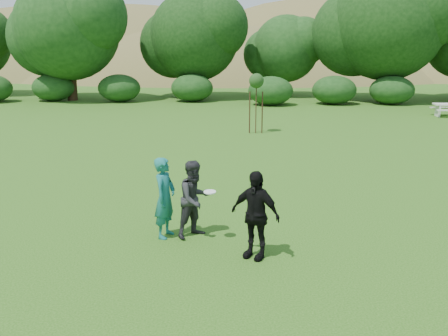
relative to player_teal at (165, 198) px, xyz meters
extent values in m
plane|color=#19470C|center=(1.19, -0.92, -0.92)|extent=(120.00, 120.00, 0.00)
imported|color=#166763|center=(0.00, 0.00, 0.00)|extent=(0.60, 0.76, 1.84)
imported|color=#2A292C|center=(0.67, 0.07, -0.04)|extent=(1.09, 1.08, 1.77)
imported|color=black|center=(2.03, -0.99, 0.00)|extent=(1.16, 0.90, 1.84)
cylinder|color=white|center=(1.04, -0.23, 0.23)|extent=(0.27, 0.27, 0.04)
cylinder|color=#3F2518|center=(1.96, 13.27, 0.33)|extent=(0.05, 0.05, 2.50)
sphere|color=#224619|center=(1.96, 13.27, 1.58)|extent=(0.70, 0.70, 0.70)
cylinder|color=#382116|center=(1.66, 13.27, 0.08)|extent=(0.06, 0.06, 2.00)
cylinder|color=#382116|center=(2.26, 13.27, 0.08)|extent=(0.06, 0.06, 2.00)
cube|color=beige|center=(12.63, 19.47, -0.58)|extent=(0.10, 0.70, 0.68)
cube|color=beige|center=(13.28, 20.07, -0.48)|extent=(1.80, 0.28, 0.06)
ellipsoid|color=olive|center=(-23.81, 69.08, -13.02)|extent=(110.00, 70.00, 44.00)
ellipsoid|color=olive|center=(21.19, 71.08, -15.22)|extent=(100.00, 64.00, 52.00)
ellipsoid|color=olive|center=(-3.81, 57.08, -8.62)|extent=(80.00, 50.00, 28.00)
cylinder|color=#3A2616|center=(-11.81, 26.08, 0.65)|extent=(0.73, 0.73, 3.15)
sphere|color=#194214|center=(-11.81, 26.08, 4.31)|extent=(7.54, 7.54, 7.54)
cylinder|color=#3A2616|center=(-2.81, 28.08, 0.48)|extent=(0.68, 0.68, 2.80)
sphere|color=#194214|center=(-2.81, 28.08, 3.73)|extent=(6.73, 6.73, 6.73)
cylinder|color=#3A2616|center=(4.19, 30.08, 0.22)|extent=(0.60, 0.60, 2.27)
sphere|color=#194214|center=(4.19, 30.08, 2.79)|extent=(5.22, 5.22, 5.22)
cylinder|color=#3A2616|center=(11.19, 27.08, 0.74)|extent=(0.76, 0.76, 3.32)
sphere|color=#194214|center=(11.19, 27.08, 4.64)|extent=(8.12, 8.12, 8.12)
camera|label=1|loc=(2.05, -10.55, 3.42)|focal=40.00mm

